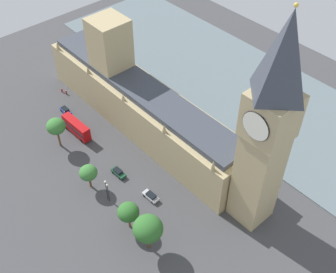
# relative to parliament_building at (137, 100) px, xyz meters

# --- Properties ---
(ground_plane) EXTENTS (150.05, 150.05, 0.00)m
(ground_plane) POSITION_rel_parliament_building_xyz_m (1.99, 2.12, -8.47)
(ground_plane) COLOR #424244
(river_thames) EXTENTS (43.92, 135.04, 0.25)m
(river_thames) POSITION_rel_parliament_building_xyz_m (-36.07, 2.12, -8.35)
(river_thames) COLOR slate
(river_thames) RESTS_ON ground
(parliament_building) EXTENTS (13.49, 74.12, 29.45)m
(parliament_building) POSITION_rel_parliament_building_xyz_m (0.00, 0.00, 0.00)
(parliament_building) COLOR tan
(parliament_building) RESTS_ON ground
(clock_tower) EXTENTS (9.16, 9.16, 54.73)m
(clock_tower) POSITION_rel_parliament_building_xyz_m (0.42, 43.55, 19.81)
(clock_tower) COLOR tan
(clock_tower) RESTS_ON ground
(car_blue_opposite_hall) EXTENTS (1.98, 4.54, 1.74)m
(car_blue_opposite_hall) POSITION_rel_parliament_building_xyz_m (14.04, -18.34, -7.58)
(car_blue_opposite_hall) COLOR navy
(car_blue_opposite_hall) RESTS_ON ground
(double_decker_bus_near_tower) EXTENTS (3.06, 10.61, 4.75)m
(double_decker_bus_near_tower) POSITION_rel_parliament_building_xyz_m (16.53, -7.91, -5.84)
(double_decker_bus_near_tower) COLOR #B20C0F
(double_decker_bus_near_tower) RESTS_ON ground
(car_dark_green_leading) EXTENTS (2.02, 4.53, 1.74)m
(car_dark_green_leading) POSITION_rel_parliament_building_xyz_m (16.99, 12.61, -7.58)
(car_dark_green_leading) COLOR #19472D
(car_dark_green_leading) RESTS_ON ground
(car_silver_corner) EXTENTS (2.13, 4.65, 1.74)m
(car_silver_corner) POSITION_rel_parliament_building_xyz_m (15.63, 24.31, -7.58)
(car_silver_corner) COLOR #B7B7BC
(car_silver_corner) RESTS_ON ground
(pedestrian_kerbside) EXTENTS (0.50, 0.60, 1.60)m
(pedestrian_kerbside) POSITION_rel_parliament_building_xyz_m (9.00, -26.21, -7.75)
(pedestrian_kerbside) COLOR maroon
(pedestrian_kerbside) RESTS_ON ground
(pedestrian_under_trees) EXTENTS (0.60, 0.50, 1.52)m
(pedestrian_under_trees) POSITION_rel_parliament_building_xyz_m (9.48, -28.10, -7.79)
(pedestrian_under_trees) COLOR maroon
(pedestrian_under_trees) RESTS_ON ground
(plane_tree_trailing) EXTENTS (6.72, 6.72, 10.45)m
(plane_tree_trailing) POSITION_rel_parliament_building_xyz_m (24.93, 34.75, -0.91)
(plane_tree_trailing) COLOR brown
(plane_tree_trailing) RESTS_ON ground
(plane_tree_midblock) EXTENTS (5.23, 5.23, 9.65)m
(plane_tree_midblock) POSITION_rel_parliament_building_xyz_m (22.75, -7.10, -1.11)
(plane_tree_midblock) COLOR brown
(plane_tree_midblock) RESTS_ON ground
(plane_tree_far_end) EXTENTS (4.61, 4.61, 7.31)m
(plane_tree_far_end) POSITION_rel_parliament_building_xyz_m (24.73, 11.04, -3.16)
(plane_tree_far_end) COLOR brown
(plane_tree_far_end) RESTS_ON ground
(plane_tree_by_river_gate) EXTENTS (5.12, 5.12, 7.90)m
(plane_tree_by_river_gate) POSITION_rel_parliament_building_xyz_m (24.69, 27.36, -2.79)
(plane_tree_by_river_gate) COLOR brown
(plane_tree_by_river_gate) RESTS_ON ground
(street_lamp_slot_10) EXTENTS (0.56, 0.56, 6.53)m
(street_lamp_slot_10) POSITION_rel_parliament_building_xyz_m (23.90, 18.03, -3.93)
(street_lamp_slot_10) COLOR black
(street_lamp_slot_10) RESTS_ON ground
(street_lamp_slot_11) EXTENTS (0.56, 0.56, 7.04)m
(street_lamp_slot_11) POSITION_rel_parliament_building_xyz_m (23.84, 17.28, -3.62)
(street_lamp_slot_11) COLOR black
(street_lamp_slot_11) RESTS_ON ground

